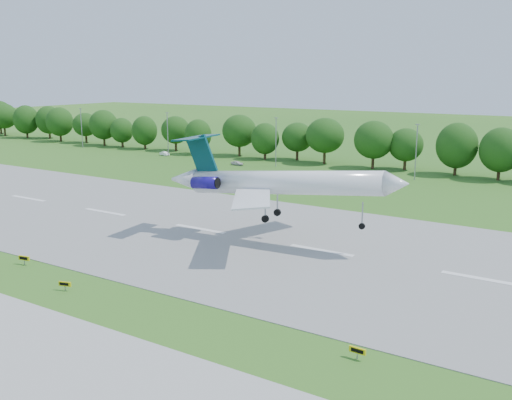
# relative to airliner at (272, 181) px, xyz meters

# --- Properties ---
(ground) EXTENTS (600.00, 600.00, 0.00)m
(ground) POSITION_rel_airliner_xyz_m (-12.55, -24.82, -8.55)
(ground) COLOR #265D18
(ground) RESTS_ON ground
(runway) EXTENTS (400.00, 45.00, 0.08)m
(runway) POSITION_rel_airliner_xyz_m (-12.55, 0.18, -8.51)
(runway) COLOR gray
(runway) RESTS_ON ground
(tree_line) EXTENTS (288.40, 8.40, 10.40)m
(tree_line) POSITION_rel_airliner_xyz_m (-12.55, 67.18, -2.36)
(tree_line) COLOR #382314
(tree_line) RESTS_ON ground
(light_poles) EXTENTS (175.90, 0.25, 12.19)m
(light_poles) POSITION_rel_airliner_xyz_m (-15.05, 57.18, -2.21)
(light_poles) COLOR gray
(light_poles) RESTS_ON ground
(airliner) EXTENTS (34.57, 24.97, 11.09)m
(airliner) POSITION_rel_airliner_xyz_m (0.00, 0.00, 0.00)
(airliner) COLOR white
(airliner) RESTS_ON ground
(taxi_sign_left) EXTENTS (1.59, 0.47, 1.11)m
(taxi_sign_left) POSITION_rel_airliner_xyz_m (-20.77, -23.98, -7.73)
(taxi_sign_left) COLOR gray
(taxi_sign_left) RESTS_ON ground
(taxi_sign_centre) EXTENTS (1.43, 0.58, 1.01)m
(taxi_sign_centre) POSITION_rel_airliner_xyz_m (-9.72, -27.07, -7.80)
(taxi_sign_centre) COLOR gray
(taxi_sign_centre) RESTS_ON ground
(taxi_sign_right) EXTENTS (1.45, 0.24, 1.01)m
(taxi_sign_right) POSITION_rel_airliner_xyz_m (22.51, -24.55, -7.80)
(taxi_sign_right) COLOR gray
(taxi_sign_right) RESTS_ON ground
(service_vehicle_a) EXTENTS (3.53, 1.91, 1.10)m
(service_vehicle_a) POSITION_rel_airliner_xyz_m (-69.15, 57.41, -8.00)
(service_vehicle_a) COLOR white
(service_vehicle_a) RESTS_ON ground
(service_vehicle_b) EXTENTS (3.41, 1.53, 1.14)m
(service_vehicle_b) POSITION_rel_airliner_xyz_m (-41.88, 53.71, -7.98)
(service_vehicle_b) COLOR beige
(service_vehicle_b) RESTS_ON ground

